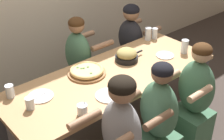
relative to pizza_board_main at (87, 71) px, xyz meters
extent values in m
plane|color=#423833|center=(0.17, -0.17, -0.80)|extent=(18.00, 18.00, 0.00)
cube|color=tan|center=(0.17, -0.17, -0.05)|extent=(2.15, 0.81, 0.04)
cube|color=#4C4C51|center=(1.19, -0.51, -0.43)|extent=(0.07, 0.07, 0.73)
cube|color=#4C4C51|center=(-0.84, 0.18, -0.43)|extent=(0.07, 0.07, 0.73)
cube|color=#4C4C51|center=(1.19, 0.18, -0.43)|extent=(0.07, 0.07, 0.73)
cylinder|color=#996B42|center=(0.00, 0.00, -0.02)|extent=(0.37, 0.37, 0.02)
torus|color=#DBB26B|center=(0.00, 0.00, 0.01)|extent=(0.32, 0.32, 0.03)
cylinder|color=#E5C675|center=(0.00, 0.00, 0.00)|extent=(0.28, 0.28, 0.03)
cylinder|color=#4C7A3D|center=(-0.01, 0.04, 0.02)|extent=(0.02, 0.02, 0.01)
cylinder|color=#4C7A3D|center=(-0.01, -0.09, 0.02)|extent=(0.02, 0.02, 0.01)
cylinder|color=#4C7A3D|center=(-0.03, 0.05, 0.02)|extent=(0.02, 0.02, 0.01)
cylinder|color=#4C7A3D|center=(-0.05, 0.08, 0.02)|extent=(0.02, 0.02, 0.01)
cylinder|color=#4C7A3D|center=(0.04, 0.03, 0.02)|extent=(0.02, 0.02, 0.01)
cylinder|color=black|center=(0.47, -0.05, 0.00)|extent=(0.24, 0.24, 0.05)
cylinder|color=black|center=(0.64, -0.05, 0.01)|extent=(0.11, 0.02, 0.02)
ellipsoid|color=tan|center=(0.47, -0.05, 0.05)|extent=(0.21, 0.21, 0.11)
cylinder|color=white|center=(-0.52, -0.05, -0.02)|extent=(0.22, 0.22, 0.01)
cube|color=#B7B7BC|center=(-0.52, -0.05, -0.01)|extent=(0.15, 0.04, 0.01)
cylinder|color=white|center=(-0.08, -0.42, -0.02)|extent=(0.23, 0.23, 0.01)
cube|color=#B7B7BC|center=(-0.08, -0.42, -0.01)|extent=(0.05, 0.16, 0.01)
cylinder|color=white|center=(0.85, -0.24, -0.02)|extent=(0.19, 0.19, 0.01)
cube|color=#B7B7BC|center=(0.85, -0.24, -0.01)|extent=(0.11, 0.10, 0.01)
cylinder|color=silver|center=(-0.40, -0.47, 0.02)|extent=(0.08, 0.08, 0.09)
cylinder|color=#1EA8DB|center=(-0.40, -0.47, 0.00)|extent=(0.07, 0.07, 0.07)
cylinder|color=black|center=(-0.38, -0.47, 0.03)|extent=(0.00, 0.01, 0.11)
cylinder|color=silver|center=(1.06, -0.33, 0.05)|extent=(0.08, 0.08, 0.15)
cylinder|color=black|center=(1.06, -0.33, 0.01)|extent=(0.07, 0.07, 0.09)
cylinder|color=silver|center=(1.00, 0.16, 0.04)|extent=(0.07, 0.07, 0.15)
cylinder|color=silver|center=(1.00, 0.16, 0.02)|extent=(0.06, 0.06, 0.11)
cylinder|color=silver|center=(-0.72, 0.12, 0.03)|extent=(0.07, 0.07, 0.12)
cylinder|color=black|center=(-0.72, 0.12, 0.00)|extent=(0.06, 0.06, 0.05)
cylinder|color=silver|center=(1.09, 0.13, 0.04)|extent=(0.07, 0.07, 0.13)
cylinder|color=black|center=(1.09, 0.13, 0.02)|extent=(0.06, 0.06, 0.10)
cylinder|color=silver|center=(-0.67, -0.14, 0.02)|extent=(0.07, 0.07, 0.10)
cylinder|color=silver|center=(-0.67, -0.14, 0.01)|extent=(0.06, 0.06, 0.07)
ellipsoid|color=#477556|center=(0.14, -0.79, -0.07)|extent=(0.24, 0.36, 0.54)
sphere|color=brown|center=(0.14, -0.79, 0.28)|extent=(0.17, 0.17, 0.17)
ellipsoid|color=black|center=(0.14, -0.79, 0.31)|extent=(0.17, 0.17, 0.12)
cylinder|color=brown|center=(-0.06, -0.96, 0.04)|extent=(0.28, 0.06, 0.06)
cylinder|color=brown|center=(-0.06, -0.62, 0.04)|extent=(0.28, 0.06, 0.06)
cube|color=#477556|center=(0.65, -0.79, -0.57)|extent=(0.32, 0.34, 0.46)
ellipsoid|color=#477556|center=(0.65, -0.79, -0.07)|extent=(0.24, 0.36, 0.54)
sphere|color=tan|center=(0.65, -0.79, 0.29)|extent=(0.17, 0.17, 0.17)
ellipsoid|color=#422814|center=(0.65, -0.79, 0.32)|extent=(0.18, 0.18, 0.12)
cylinder|color=tan|center=(0.44, -0.96, 0.05)|extent=(0.28, 0.06, 0.06)
cylinder|color=tan|center=(0.44, -0.62, 0.05)|extent=(0.28, 0.06, 0.06)
cube|color=#232328|center=(1.02, 0.46, -0.57)|extent=(0.32, 0.34, 0.46)
ellipsoid|color=#232328|center=(1.02, 0.46, -0.11)|extent=(0.24, 0.36, 0.46)
sphere|color=#9E7051|center=(1.02, 0.46, 0.22)|extent=(0.20, 0.20, 0.20)
ellipsoid|color=black|center=(1.02, 0.46, 0.25)|extent=(0.20, 0.20, 0.14)
cylinder|color=#9E7051|center=(1.22, 0.63, -0.02)|extent=(0.28, 0.06, 0.06)
cylinder|color=#9E7051|center=(1.22, 0.29, -0.02)|extent=(0.28, 0.06, 0.06)
ellipsoid|color=#99999E|center=(-0.28, -0.79, -0.06)|extent=(0.24, 0.36, 0.56)
sphere|color=#9E7051|center=(-0.28, -0.79, 0.31)|extent=(0.20, 0.20, 0.20)
ellipsoid|color=black|center=(-0.28, -0.79, 0.35)|extent=(0.20, 0.20, 0.14)
cylinder|color=#9E7051|center=(-0.48, -0.62, 0.06)|extent=(0.28, 0.06, 0.06)
cube|color=#477556|center=(0.22, 0.46, -0.57)|extent=(0.32, 0.34, 0.46)
ellipsoid|color=#477556|center=(0.22, 0.46, -0.08)|extent=(0.24, 0.36, 0.52)
sphere|color=#9E7051|center=(0.22, 0.46, 0.27)|extent=(0.17, 0.17, 0.17)
ellipsoid|color=#422814|center=(0.22, 0.46, 0.30)|extent=(0.17, 0.17, 0.12)
cylinder|color=#9E7051|center=(0.43, 0.63, 0.03)|extent=(0.28, 0.06, 0.06)
cylinder|color=#9E7051|center=(0.43, 0.29, 0.03)|extent=(0.28, 0.06, 0.06)
camera|label=1|loc=(-1.48, -2.09, 1.51)|focal=50.00mm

